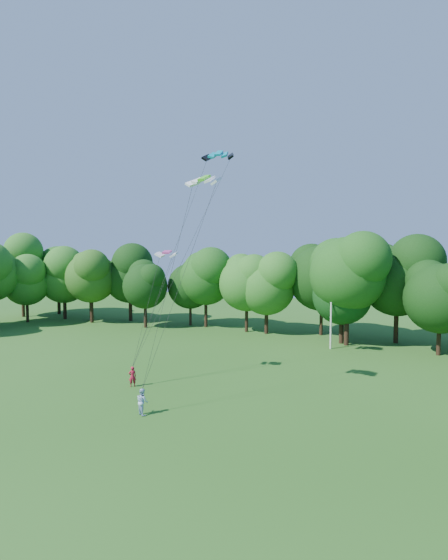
% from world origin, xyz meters
% --- Properties ---
extents(ground, '(160.00, 160.00, 0.00)m').
position_xyz_m(ground, '(0.00, 0.00, 0.00)').
color(ground, '#225316').
rests_on(ground, ground).
extents(utility_pole, '(1.53, 0.28, 7.69)m').
position_xyz_m(utility_pole, '(6.04, 31.34, 3.97)').
color(utility_pole, silver).
rests_on(utility_pole, ground).
extents(kite_flyer_left, '(0.72, 0.71, 1.67)m').
position_xyz_m(kite_flyer_left, '(-5.77, 10.80, 0.83)').
color(kite_flyer_left, '#AB162D').
rests_on(kite_flyer_left, ground).
extents(kite_flyer_right, '(1.08, 1.00, 1.78)m').
position_xyz_m(kite_flyer_right, '(-1.46, 6.16, 0.89)').
color(kite_flyer_right, '#A8C2E9').
rests_on(kite_flyer_right, ground).
extents(kite_teal, '(2.87, 1.61, 0.71)m').
position_xyz_m(kite_teal, '(-1.34, 17.80, 19.65)').
color(kite_teal, '#0588A3').
rests_on(kite_teal, ground).
extents(kite_green, '(2.53, 1.27, 0.57)m').
position_xyz_m(kite_green, '(1.30, 9.98, 16.15)').
color(kite_green, '#46D01F').
rests_on(kite_green, ground).
extents(kite_pink, '(2.05, 1.37, 0.32)m').
position_xyz_m(kite_pink, '(-4.27, 13.77, 10.93)').
color(kite_pink, '#C33688').
rests_on(kite_pink, ground).
extents(tree_back_west, '(8.38, 8.38, 12.20)m').
position_xyz_m(tree_back_west, '(-30.72, 33.81, 7.61)').
color(tree_back_west, '#311F13').
rests_on(tree_back_west, ground).
extents(tree_back_center, '(7.60, 7.60, 11.05)m').
position_xyz_m(tree_back_center, '(6.58, 34.89, 6.90)').
color(tree_back_center, black).
rests_on(tree_back_center, ground).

